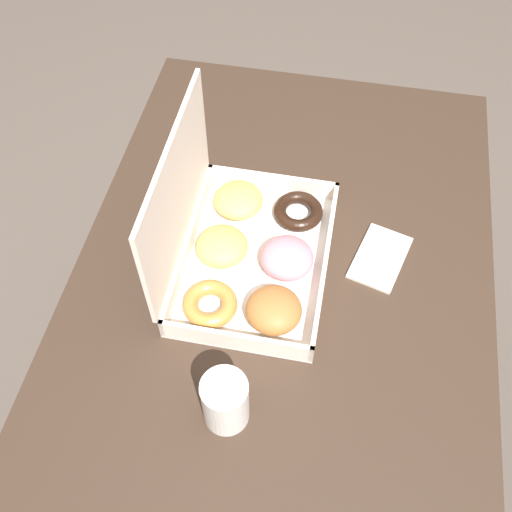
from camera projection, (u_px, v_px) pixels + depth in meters
ground_plane at (273, 416)px, 1.73m from camera, size 8.00×8.00×0.00m
dining_table at (281, 303)px, 1.21m from camera, size 1.17×0.78×0.75m
donut_box at (244, 247)px, 1.10m from camera, size 0.37×0.27×0.28m
coffee_mug at (225, 401)px, 0.92m from camera, size 0.07×0.07×0.11m
paper_napkin at (380, 258)px, 1.14m from camera, size 0.16×0.12×0.01m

